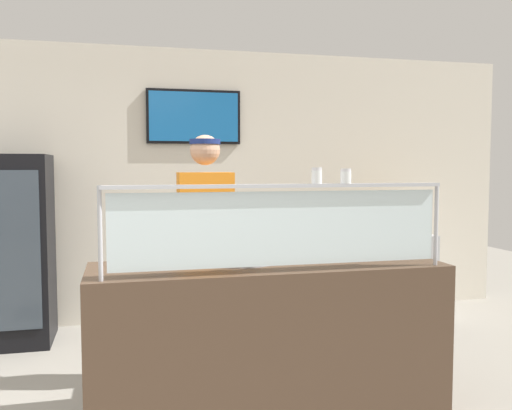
{
  "coord_description": "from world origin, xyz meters",
  "views": [
    {
      "loc": [
        0.2,
        -2.85,
        1.54
      ],
      "look_at": [
        1.0,
        0.37,
        1.31
      ],
      "focal_mm": 38.59,
      "sensor_mm": 36.0,
      "label": 1
    }
  ],
  "objects": [
    {
      "name": "parmesan_shaker",
      "position": [
        1.28,
        0.06,
        1.48
      ],
      "size": [
        0.06,
        0.06,
        0.09
      ],
      "color": "white",
      "rests_on": "sneeze_guard"
    },
    {
      "name": "pepper_flake_shaker",
      "position": [
        1.45,
        0.06,
        1.48
      ],
      "size": [
        0.06,
        0.06,
        0.09
      ],
      "color": "white",
      "rests_on": "sneeze_guard"
    },
    {
      "name": "sneeze_guard",
      "position": [
        1.07,
        0.06,
        1.26
      ],
      "size": [
        1.96,
        0.06,
        0.49
      ],
      "color": "#B2B5BC",
      "rests_on": "serving_counter"
    },
    {
      "name": "prep_shelf",
      "position": [
        2.9,
        2.19,
        0.43
      ],
      "size": [
        0.7,
        0.55,
        0.86
      ],
      "primitive_type": "cube",
      "color": "#B7BABF",
      "rests_on": "ground"
    },
    {
      "name": "serving_counter",
      "position": [
        1.07,
        0.33,
        0.47
      ],
      "size": [
        2.14,
        0.67,
        0.95
      ],
      "primitive_type": "cube",
      "color": "#4C3828",
      "rests_on": "ground"
    },
    {
      "name": "pizza_server",
      "position": [
        0.94,
        0.41,
        0.99
      ],
      "size": [
        0.09,
        0.28,
        0.01
      ],
      "primitive_type": "cube",
      "rotation": [
        0.0,
        0.0,
        0.04
      ],
      "color": "#ADAFB7",
      "rests_on": "pizza_tray"
    },
    {
      "name": "drink_fridge",
      "position": [
        -0.74,
        2.24,
        0.82
      ],
      "size": [
        0.7,
        0.64,
        1.64
      ],
      "color": "black",
      "rests_on": "ground"
    },
    {
      "name": "pizza_tray",
      "position": [
        0.92,
        0.43,
        0.97
      ],
      "size": [
        0.42,
        0.42,
        0.04
      ],
      "color": "#9EA0A8",
      "rests_on": "serving_counter"
    },
    {
      "name": "shop_rear_unit",
      "position": [
        1.07,
        2.68,
        1.36
      ],
      "size": [
        6.54,
        0.13,
        2.7
      ],
      "color": "silver",
      "rests_on": "ground"
    },
    {
      "name": "ground_plane",
      "position": [
        1.07,
        1.0,
        0.0
      ],
      "size": [
        12.0,
        12.0,
        0.0
      ],
      "primitive_type": "plane",
      "color": "gray",
      "rests_on": "ground"
    },
    {
      "name": "pizza_box_stack",
      "position": [
        2.9,
        2.19,
        0.99
      ],
      "size": [
        0.48,
        0.47,
        0.27
      ],
      "color": "tan",
      "rests_on": "prep_shelf"
    },
    {
      "name": "worker_figure",
      "position": [
        0.79,
        0.95,
        1.01
      ],
      "size": [
        0.41,
        0.5,
        1.76
      ],
      "color": "#23232D",
      "rests_on": "ground"
    }
  ]
}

